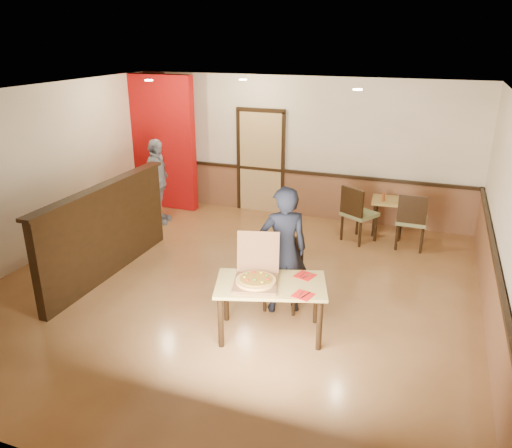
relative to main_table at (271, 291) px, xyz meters
The scene contains 27 objects.
floor 1.44m from the main_table, 133.88° to the left, with size 7.00×7.00×0.00m, color #B07844.
ceiling 2.55m from the main_table, 133.88° to the left, with size 7.00×7.00×0.00m, color black.
wall_back 4.60m from the main_table, 101.50° to the left, with size 7.00×7.00×0.00m, color #F8E7C2.
wall_left 4.57m from the main_table, 167.96° to the left, with size 7.00×7.00×0.00m, color #F8E7C2.
wall_right 2.87m from the main_table, 19.89° to the left, with size 7.00×7.00×0.00m, color #F8E7C2.
wainscot_back 4.50m from the main_table, 101.58° to the left, with size 7.00×0.04×0.90m, color brown.
chair_rail_back 4.49m from the main_table, 101.63° to the left, with size 7.00×0.06×0.06m, color black.
wainscot_right 2.74m from the main_table, 20.10° to the left, with size 0.04×7.00×0.90m, color brown.
chair_rail_right 2.73m from the main_table, 20.25° to the left, with size 0.06×7.00×0.06m, color black.
back_door 4.74m from the main_table, 111.17° to the left, with size 0.90×0.06×2.10m, color tan.
booth_partition 3.00m from the main_table, 165.71° to the left, with size 0.20×3.10×1.44m.
red_accent_panel 5.53m from the main_table, 133.99° to the left, with size 1.60×0.20×2.78m, color #A00B0B.
spot_a 4.74m from the main_table, 139.46° to the left, with size 0.14×0.14×0.02m, color beige.
spot_b 4.41m from the main_table, 116.35° to the left, with size 0.14×0.14×0.02m, color beige.
spot_c 3.31m from the main_table, 78.49° to the left, with size 0.14×0.14×0.02m, color beige.
main_table is the anchor object (origin of this frame).
diner_chair 0.78m from the main_table, 94.77° to the left, with size 0.51×0.51×0.97m.
side_chair_left 3.41m from the main_table, 81.71° to the left, with size 0.71×0.71×1.04m.
side_chair_right 3.66m from the main_table, 66.95° to the left, with size 0.50×0.50×1.01m.
side_table 4.11m from the main_table, 76.18° to the left, with size 0.66×0.66×0.67m.
diner 0.69m from the main_table, 93.34° to the left, with size 0.64×0.42×1.76m, color black.
passerby 4.52m from the main_table, 138.12° to the left, with size 0.99×0.41×1.68m, color gray.
pizza_box 0.25m from the main_table, 165.18° to the right, with size 0.67×0.73×0.56m.
pizza 0.25m from the main_table, 147.34° to the right, with size 0.49×0.49×0.03m, color #ECB055.
napkin_near 0.48m from the main_table, 19.26° to the right, with size 0.26×0.26×0.01m.
napkin_far 0.49m from the main_table, 44.81° to the left, with size 0.28×0.28×0.01m.
condiment 3.95m from the main_table, 77.13° to the left, with size 0.06×0.06×0.15m, color #94421A.
Camera 1 is at (2.59, -6.06, 3.54)m, focal length 35.00 mm.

